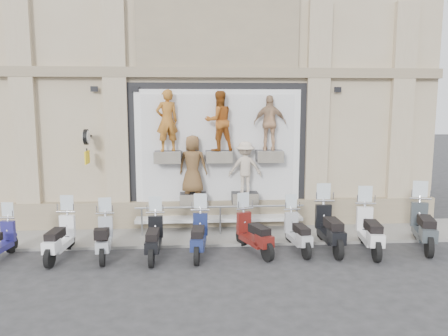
{
  "coord_description": "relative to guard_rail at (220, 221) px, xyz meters",
  "views": [
    {
      "loc": [
        -0.78,
        -10.55,
        3.89
      ],
      "look_at": [
        0.1,
        1.9,
        2.07
      ],
      "focal_mm": 35.0,
      "sensor_mm": 36.0,
      "label": 1
    }
  ],
  "objects": [
    {
      "name": "scooter_b",
      "position": [
        -4.19,
        -1.57,
        0.29
      ],
      "size": [
        0.69,
        1.9,
        1.51
      ],
      "primitive_type": null,
      "rotation": [
        0.0,
        0.0,
        -0.08
      ],
      "color": "white",
      "rests_on": "ground"
    },
    {
      "name": "shop_vitrine",
      "position": [
        0.03,
        0.74,
        1.98
      ],
      "size": [
        5.6,
        0.93,
        4.3
      ],
      "color": "black",
      "rests_on": "ground"
    },
    {
      "name": "clock_sign_bracket",
      "position": [
        -3.9,
        0.47,
        2.34
      ],
      "size": [
        0.1,
        0.8,
        1.02
      ],
      "color": "black",
      "rests_on": "ground"
    },
    {
      "name": "building",
      "position": [
        0.0,
        5.0,
        5.54
      ],
      "size": [
        14.0,
        8.6,
        12.0
      ],
      "primitive_type": null,
      "color": "tan",
      "rests_on": "ground"
    },
    {
      "name": "sidewalk",
      "position": [
        0.0,
        0.1,
        -0.43
      ],
      "size": [
        16.0,
        2.2,
        0.08
      ],
      "primitive_type": "cube",
      "color": "gray",
      "rests_on": "ground"
    },
    {
      "name": "guard_rail",
      "position": [
        0.0,
        0.0,
        0.0
      ],
      "size": [
        5.06,
        0.1,
        0.93
      ],
      "primitive_type": null,
      "color": "#9EA0A5",
      "rests_on": "ground"
    },
    {
      "name": "scooter_e",
      "position": [
        -0.66,
        -1.63,
        0.29
      ],
      "size": [
        0.71,
        1.91,
        1.52
      ],
      "primitive_type": null,
      "rotation": [
        0.0,
        0.0,
        -0.09
      ],
      "color": "#16204E",
      "rests_on": "ground"
    },
    {
      "name": "scooter_d",
      "position": [
        -1.8,
        -1.72,
        0.28
      ],
      "size": [
        0.55,
        1.83,
        1.48
      ],
      "primitive_type": null,
      "rotation": [
        0.0,
        0.0,
        -0.01
      ],
      "color": "black",
      "rests_on": "ground"
    },
    {
      "name": "scooter_i",
      "position": [
        3.87,
        -1.67,
        0.37
      ],
      "size": [
        0.89,
        2.11,
        1.66
      ],
      "primitive_type": null,
      "rotation": [
        0.0,
        0.0,
        -0.15
      ],
      "color": "white",
      "rests_on": "ground"
    },
    {
      "name": "scooter_h",
      "position": [
        2.86,
        -1.42,
        0.39
      ],
      "size": [
        0.64,
        2.1,
        1.7
      ],
      "primitive_type": null,
      "rotation": [
        0.0,
        0.0,
        -0.01
      ],
      "color": "black",
      "rests_on": "ground"
    },
    {
      "name": "ground",
      "position": [
        0.0,
        -2.0,
        -0.47
      ],
      "size": [
        90.0,
        90.0,
        0.0
      ],
      "primitive_type": "plane",
      "color": "#29292C",
      "rests_on": "ground"
    },
    {
      "name": "scooter_j",
      "position": [
        5.46,
        -1.45,
        0.41
      ],
      "size": [
        1.23,
        2.24,
        1.74
      ],
      "primitive_type": null,
      "rotation": [
        0.0,
        0.0,
        -0.3
      ],
      "color": "#2E3539",
      "rests_on": "ground"
    },
    {
      "name": "scooter_f",
      "position": [
        0.79,
        -1.55,
        0.29
      ],
      "size": [
        1.19,
        1.94,
        1.52
      ],
      "primitive_type": null,
      "rotation": [
        0.0,
        0.0,
        0.38
      ],
      "color": "#55120E",
      "rests_on": "ground"
    },
    {
      "name": "scooter_c",
      "position": [
        -3.08,
        -1.57,
        0.26
      ],
      "size": [
        0.71,
        1.82,
        1.44
      ],
      "primitive_type": null,
      "rotation": [
        0.0,
        0.0,
        0.11
      ],
      "color": "#9BA0A8",
      "rests_on": "ground"
    },
    {
      "name": "scooter_g",
      "position": [
        1.98,
        -1.46,
        0.25
      ],
      "size": [
        0.71,
        1.81,
        1.43
      ],
      "primitive_type": null,
      "rotation": [
        0.0,
        0.0,
        0.11
      ],
      "color": "#9D9EA3",
      "rests_on": "ground"
    }
  ]
}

